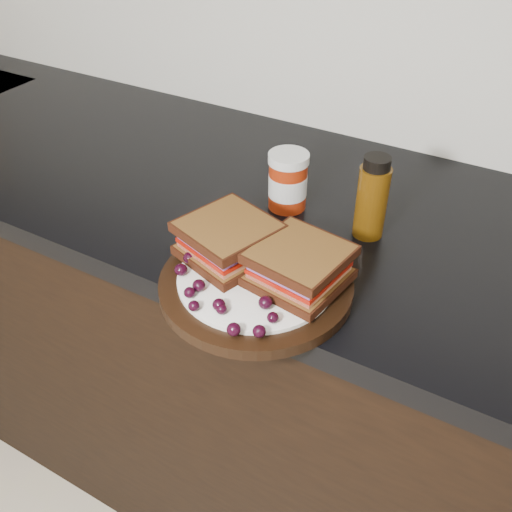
{
  "coord_description": "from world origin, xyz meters",
  "views": [
    {
      "loc": [
        0.43,
        0.92,
        1.44
      ],
      "look_at": [
        0.12,
        1.46,
        0.96
      ],
      "focal_mm": 40.0,
      "sensor_mm": 36.0,
      "label": 1
    }
  ],
  "objects_px": {
    "plate": "(256,284)",
    "sandwich_left": "(228,240)",
    "condiment_jar": "(288,181)",
    "oil_bottle": "(372,197)"
  },
  "relations": [
    {
      "from": "sandwich_left",
      "to": "condiment_jar",
      "type": "distance_m",
      "value": 0.2
    },
    {
      "from": "plate",
      "to": "sandwich_left",
      "type": "relative_size",
      "value": 2.26
    },
    {
      "from": "plate",
      "to": "sandwich_left",
      "type": "bearing_deg",
      "value": 159.13
    },
    {
      "from": "oil_bottle",
      "to": "plate",
      "type": "bearing_deg",
      "value": -113.05
    },
    {
      "from": "plate",
      "to": "condiment_jar",
      "type": "xyz_separation_m",
      "value": [
        -0.06,
        0.22,
        0.04
      ]
    },
    {
      "from": "sandwich_left",
      "to": "oil_bottle",
      "type": "height_order",
      "value": "oil_bottle"
    },
    {
      "from": "sandwich_left",
      "to": "oil_bottle",
      "type": "xyz_separation_m",
      "value": [
        0.15,
        0.19,
        0.02
      ]
    },
    {
      "from": "plate",
      "to": "sandwich_left",
      "type": "height_order",
      "value": "sandwich_left"
    },
    {
      "from": "plate",
      "to": "condiment_jar",
      "type": "bearing_deg",
      "value": 105.89
    },
    {
      "from": "plate",
      "to": "sandwich_left",
      "type": "distance_m",
      "value": 0.08
    }
  ]
}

